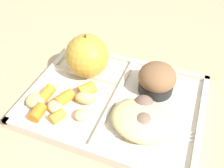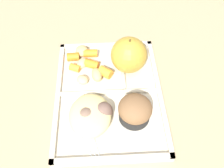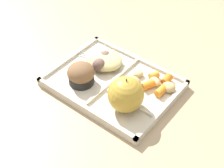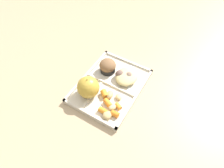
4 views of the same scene
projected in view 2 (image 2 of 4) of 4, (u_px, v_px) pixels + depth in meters
The scene contains 17 objects.
ground at pixel (109, 97), 0.60m from camera, with size 6.00×6.00×0.00m, color tan.
lunch_tray at pixel (109, 95), 0.59m from camera, with size 0.33×0.25×0.02m.
green_apple at pixel (129, 55), 0.60m from camera, with size 0.09×0.09×0.10m.
bran_muffin at pixel (135, 110), 0.52m from camera, with size 0.07×0.07×0.06m.
carrot_slice_center at pixel (75, 68), 0.62m from camera, with size 0.02×0.02×0.03m, color orange.
carrot_slice_near_corner at pixel (92, 64), 0.63m from camera, with size 0.02×0.02×0.04m, color orange.
carrot_slice_large at pixel (91, 53), 0.65m from camera, with size 0.02×0.02×0.04m, color orange.
carrot_slice_back at pixel (105, 72), 0.61m from camera, with size 0.02×0.02×0.03m, color orange.
carrot_slice_diagonal at pixel (73, 57), 0.64m from camera, with size 0.02×0.02×0.03m, color orange.
potato_chunk_browned at pixel (83, 80), 0.60m from camera, with size 0.03×0.03×0.02m, color tan.
potato_chunk_golden at pixel (97, 75), 0.60m from camera, with size 0.04×0.03×0.02m, color tan.
potato_chunk_large at pixel (82, 63), 0.63m from camera, with size 0.03×0.03×0.02m, color tan.
potato_chunk_corner at pixel (82, 51), 0.65m from camera, with size 0.04×0.03×0.02m, color tan.
egg_noodle_pile at pixel (90, 115), 0.53m from camera, with size 0.11×0.09×0.04m, color #D6C684.
meatball_front at pixel (104, 111), 0.53m from camera, with size 0.04×0.04×0.04m, color brown.
meatball_side at pixel (87, 116), 0.53m from camera, with size 0.04×0.04×0.04m, color #755B4C.
plastic_fork at pixel (86, 129), 0.53m from camera, with size 0.15×0.06×0.00m.
Camera 2 is at (0.33, -0.01, 0.50)m, focal length 39.47 mm.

